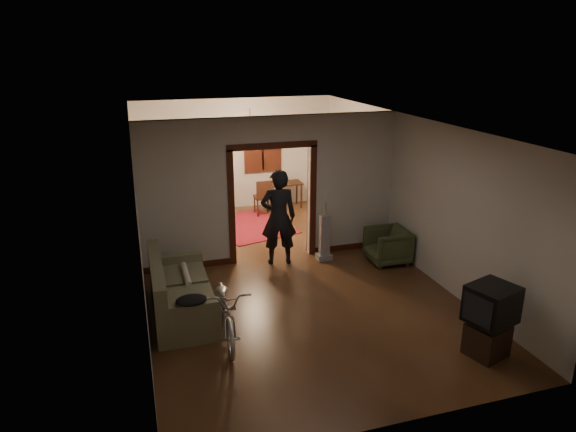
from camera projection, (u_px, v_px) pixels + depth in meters
name	position (u px, v px, depth m)	size (l,w,h in m)	color
floor	(283.00, 272.00, 9.57)	(5.00, 8.50, 0.01)	#3B2213
ceiling	(283.00, 121.00, 8.69)	(5.00, 8.50, 0.01)	white
wall_back	(235.00, 154.00, 12.99)	(5.00, 0.02, 2.80)	beige
wall_left	(138.00, 213.00, 8.44)	(0.02, 8.50, 2.80)	beige
wall_right	(408.00, 189.00, 9.83)	(0.02, 8.50, 2.80)	beige
partition_wall	(272.00, 190.00, 9.81)	(5.00, 0.14, 2.80)	beige
door_casing	(272.00, 205.00, 9.91)	(1.74, 0.20, 2.32)	#3B170D
far_window	(262.00, 147.00, 13.10)	(0.98, 0.06, 1.28)	black
chandelier	(250.00, 127.00, 11.10)	(0.24, 0.24, 0.24)	#FFE0A5
light_switch	(324.00, 194.00, 10.08)	(0.08, 0.01, 0.12)	silver
sofa	(182.00, 287.00, 7.96)	(0.90, 1.99, 0.92)	brown
rolled_paper	(186.00, 274.00, 8.23)	(0.10, 0.10, 0.79)	beige
jacket	(191.00, 300.00, 7.07)	(0.43, 0.32, 0.13)	black
bicycle	(226.00, 309.00, 7.32)	(0.59, 1.69, 0.89)	silver
armchair	(387.00, 246.00, 9.91)	(0.73, 0.75, 0.69)	#3A4527
tv_stand	(487.00, 340.00, 6.96)	(0.49, 0.45, 0.45)	black
crt_tv	(492.00, 304.00, 6.79)	(0.59, 0.53, 0.51)	black
vacuum	(324.00, 237.00, 10.00)	(0.28, 0.23, 0.92)	gray
person	(279.00, 217.00, 9.70)	(0.68, 0.45, 1.86)	black
oriental_rug	(249.00, 226.00, 12.00)	(1.59, 2.09, 0.02)	maroon
locker	(194.00, 182.00, 12.43)	(0.88, 0.49, 1.75)	#28311D
globe	(191.00, 138.00, 12.10)	(0.27, 0.27, 0.27)	#1E5972
desk	(284.00, 195.00, 13.31)	(0.88, 0.50, 0.65)	black
desk_chair	(263.00, 197.00, 12.70)	(0.40, 0.40, 0.90)	black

